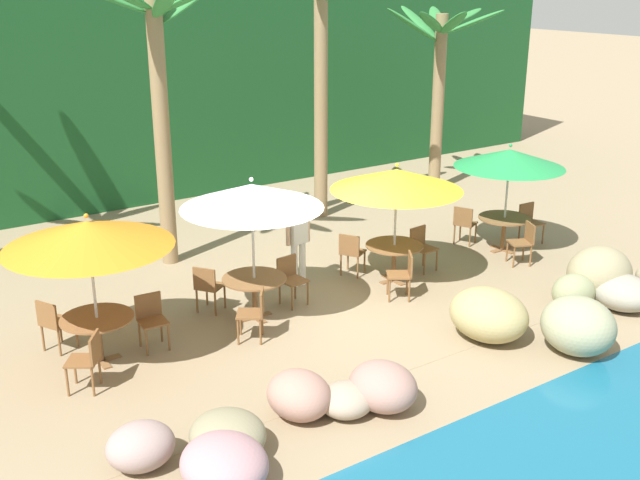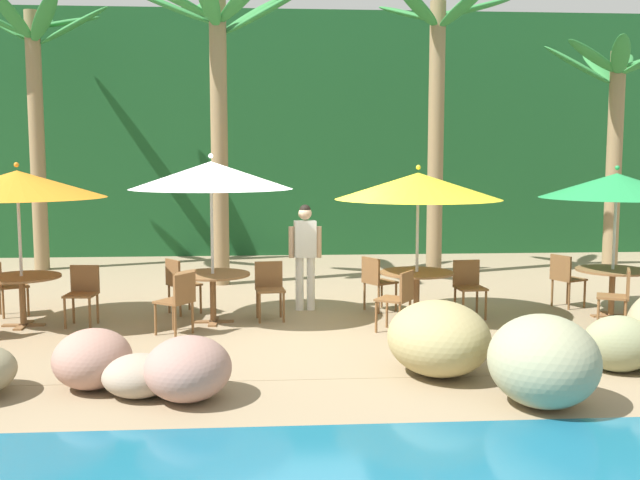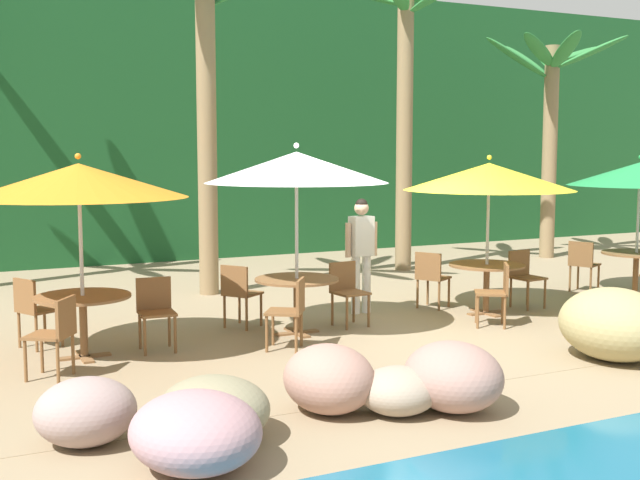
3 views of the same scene
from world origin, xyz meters
TOP-DOWN VIEW (x-y plane):
  - ground_plane at (0.00, 0.00)m, footprint 120.00×120.00m
  - terrace_deck at (0.00, 0.00)m, footprint 18.00×5.20m
  - foliage_backdrop at (0.00, 9.00)m, footprint 28.00×2.40m
  - rock_seawall at (1.42, -2.91)m, footprint 13.70×2.42m
  - umbrella_orange at (-3.82, 0.28)m, footprint 2.47×2.47m
  - dining_table_orange at (-3.82, 0.28)m, footprint 1.10×1.10m
  - chair_orange_seaward at (-2.96, 0.30)m, footprint 0.45×0.46m
  - chair_orange_inland at (-4.28, 1.00)m, footprint 0.57×0.57m
  - chair_orange_left at (-4.22, -0.47)m, footprint 0.59×0.59m
  - umbrella_white at (-1.08, 0.32)m, footprint 2.38×2.38m
  - dining_table_white at (-1.08, 0.32)m, footprint 1.10×1.10m
  - chair_white_seaward at (-0.25, 0.50)m, footprint 0.46×0.47m
  - chair_white_inland at (-1.65, 0.96)m, footprint 0.59×0.59m
  - chair_white_left at (-1.49, -0.43)m, footprint 0.59×0.59m
  - umbrella_yellow at (1.96, 0.27)m, footprint 2.47×2.47m
  - dining_table_yellow at (1.96, 0.27)m, footprint 1.10×1.10m
  - chair_yellow_seaward at (2.79, 0.44)m, footprint 0.46×0.46m
  - chair_yellow_inland at (1.44, 0.96)m, footprint 0.58×0.58m
  - chair_yellow_left at (1.56, -0.48)m, footprint 0.59×0.59m
  - umbrella_green at (4.99, 0.30)m, footprint 2.28×2.28m
  - dining_table_green at (4.99, 0.30)m, footprint 1.10×1.10m
  - chair_green_seaward at (5.85, 0.35)m, footprint 0.44×0.45m
  - chair_green_inland at (4.55, 1.03)m, footprint 0.56×0.56m
  - chair_green_left at (4.71, -0.51)m, footprint 0.57×0.56m
  - palm_tree_second at (-1.17, 3.66)m, footprint 3.65×3.70m
  - palm_tree_third at (3.22, 4.55)m, footprint 2.71×2.86m
  - palm_tree_fourth at (7.07, 4.75)m, footprint 3.13×3.07m
  - waiter_in_white at (0.33, 1.12)m, footprint 0.52×0.23m

SIDE VIEW (x-z plane):
  - ground_plane at x=0.00m, z-range 0.00..0.00m
  - terrace_deck at x=0.00m, z-range 0.00..0.01m
  - rock_seawall at x=1.42m, z-range -0.13..0.84m
  - chair_orange_seaward at x=-2.96m, z-range 0.08..0.95m
  - chair_orange_inland at x=-4.28m, z-range 0.08..0.95m
  - chair_orange_left at x=-4.22m, z-range 0.08..0.95m
  - chair_white_seaward at x=-0.25m, z-range 0.08..0.95m
  - chair_white_inland at x=-1.65m, z-range 0.08..0.95m
  - chair_white_left at x=-1.49m, z-range 0.08..0.95m
  - chair_yellow_seaward at x=2.79m, z-range 0.08..0.95m
  - chair_yellow_inland at x=1.44m, z-range 0.08..0.95m
  - chair_yellow_left at x=1.56m, z-range 0.08..0.95m
  - chair_green_seaward at x=5.85m, z-range 0.08..0.95m
  - chair_green_inland at x=4.55m, z-range 0.08..0.95m
  - chair_green_left at x=4.71m, z-range 0.08..0.95m
  - dining_table_orange at x=-3.82m, z-range 0.24..0.98m
  - dining_table_white at x=-1.08m, z-range 0.24..0.98m
  - dining_table_yellow at x=1.96m, z-range 0.24..0.98m
  - dining_table_green at x=4.99m, z-range 0.24..0.98m
  - waiter_in_white at x=0.33m, z-range 0.14..1.84m
  - umbrella_green at x=4.99m, z-range 0.85..3.17m
  - umbrella_yellow at x=1.96m, z-range 0.85..3.18m
  - umbrella_orange at x=-3.82m, z-range 0.87..3.25m
  - umbrella_white at x=-1.08m, z-range 0.93..3.43m
  - foliage_backdrop at x=0.00m, z-range 0.00..6.00m
  - palm_tree_fourth at x=7.07m, z-range 0.98..5.83m
  - palm_tree_third at x=3.22m, z-range 0.88..6.61m
  - palm_tree_second at x=-1.17m, z-range 1.15..6.87m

